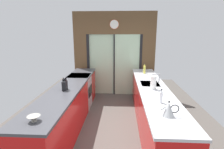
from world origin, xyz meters
The scene contains 12 objects.
ground_plane centered at (0.00, 0.60, -0.01)m, with size 5.04×7.60×0.02m, color #4C4742.
back_wall_unit centered at (0.00, 2.40, 1.52)m, with size 2.64×0.12×2.70m.
left_counter_run centered at (-0.91, 0.13, 0.47)m, with size 0.62×3.80×0.92m.
right_counter_run centered at (0.91, 0.30, 0.46)m, with size 0.62×3.80×0.92m.
sink_faucet centered at (1.05, 0.55, 1.08)m, with size 0.19×0.02×0.23m.
oven_range centered at (-0.91, 1.25, 0.46)m, with size 0.60×0.60×0.92m.
mixing_bowl centered at (-0.89, -1.30, 0.96)m, with size 0.17×0.17×0.08m.
knife_block centered at (-0.89, -0.02, 1.02)m, with size 0.09×0.14×0.26m.
kettle centered at (0.89, -1.05, 1.02)m, with size 0.26×0.17×0.22m.
soap_bottle_near centered at (0.89, -0.58, 1.02)m, with size 0.05×0.05×0.23m.
soap_bottle_far centered at (0.89, 1.56, 1.04)m, with size 0.07×0.07×0.27m.
paper_towel_roll centered at (0.89, 0.14, 1.06)m, with size 0.13×0.13×0.31m.
Camera 1 is at (0.23, -3.31, 2.04)m, focal length 28.07 mm.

